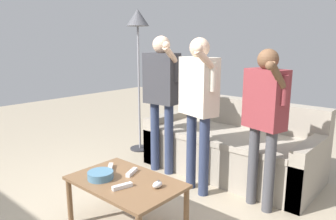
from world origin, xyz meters
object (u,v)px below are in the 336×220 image
(coffee_table, at_px, (126,187))
(game_remote_wand_spare, at_px, (132,172))
(game_remote_wand_near, at_px, (110,168))
(snack_bowl, at_px, (101,175))
(player_left, at_px, (161,89))
(game_remote_nunchuk, at_px, (157,185))
(floor_lamp, at_px, (138,31))
(game_remote_wand_far, at_px, (122,186))
(player_right, at_px, (265,111))
(couch, at_px, (231,147))
(player_center, at_px, (198,98))

(coffee_table, bearing_deg, game_remote_wand_spare, 115.91)
(game_remote_wand_near, bearing_deg, snack_bowl, -61.60)
(coffee_table, relative_size, snack_bowl, 4.36)
(game_remote_wand_near, bearing_deg, game_remote_wand_spare, 14.24)
(player_left, bearing_deg, game_remote_nunchuk, -49.21)
(floor_lamp, distance_m, game_remote_wand_spare, 2.20)
(coffee_table, distance_m, game_remote_wand_far, 0.15)
(coffee_table, relative_size, floor_lamp, 0.46)
(floor_lamp, bearing_deg, player_right, -11.51)
(snack_bowl, height_order, game_remote_nunchuk, snack_bowl)
(player_left, height_order, game_remote_wand_spare, player_left)
(game_remote_nunchuk, distance_m, game_remote_wand_near, 0.54)
(floor_lamp, distance_m, game_remote_wand_far, 2.43)
(couch, bearing_deg, player_right, -42.06)
(snack_bowl, height_order, floor_lamp, floor_lamp)
(coffee_table, relative_size, player_left, 0.57)
(couch, xyz_separation_m, snack_bowl, (-0.20, -1.71, 0.16))
(game_remote_wand_far, bearing_deg, game_remote_nunchuk, 43.42)
(game_remote_wand_far, distance_m, game_remote_wand_spare, 0.27)
(snack_bowl, bearing_deg, coffee_table, 31.27)
(player_left, bearing_deg, player_center, -12.97)
(game_remote_nunchuk, xyz_separation_m, player_left, (-0.86, 1.00, 0.53))
(game_remote_wand_near, height_order, game_remote_wand_spare, same)
(player_right, xyz_separation_m, game_remote_wand_near, (-0.91, -0.98, -0.46))
(game_remote_nunchuk, xyz_separation_m, game_remote_wand_spare, (-0.33, 0.04, -0.01))
(floor_lamp, xyz_separation_m, player_left, (0.76, -0.38, -0.65))
(floor_lamp, bearing_deg, player_center, -20.80)
(game_remote_wand_far, bearing_deg, player_center, 93.40)
(coffee_table, bearing_deg, game_remote_wand_far, -51.51)
(coffee_table, xyz_separation_m, player_right, (0.64, 1.05, 0.53))
(player_right, bearing_deg, player_center, -169.54)
(snack_bowl, bearing_deg, game_remote_nunchuk, 22.01)
(player_left, bearing_deg, game_remote_wand_spare, -60.99)
(couch, relative_size, floor_lamp, 1.01)
(coffee_table, height_order, player_right, player_right)
(player_left, bearing_deg, snack_bowl, -70.78)
(game_remote_nunchuk, relative_size, game_remote_wand_spare, 0.56)
(couch, bearing_deg, game_remote_wand_near, -100.82)
(game_remote_wand_spare, bearing_deg, game_remote_wand_far, -57.77)
(coffee_table, height_order, snack_bowl, snack_bowl)
(snack_bowl, xyz_separation_m, game_remote_nunchuk, (0.45, 0.18, -0.01))
(game_remote_nunchuk, distance_m, player_center, 1.03)
(game_remote_nunchuk, distance_m, floor_lamp, 2.43)
(game_remote_nunchuk, bearing_deg, game_remote_wand_spare, 172.37)
(player_center, bearing_deg, game_remote_wand_far, -86.60)
(player_center, bearing_deg, floor_lamp, 159.20)
(player_left, distance_m, player_right, 1.23)
(game_remote_nunchuk, xyz_separation_m, player_right, (0.37, 0.97, 0.46))
(snack_bowl, xyz_separation_m, player_center, (0.20, 1.04, 0.51))
(coffee_table, xyz_separation_m, player_center, (0.02, 0.93, 0.59))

